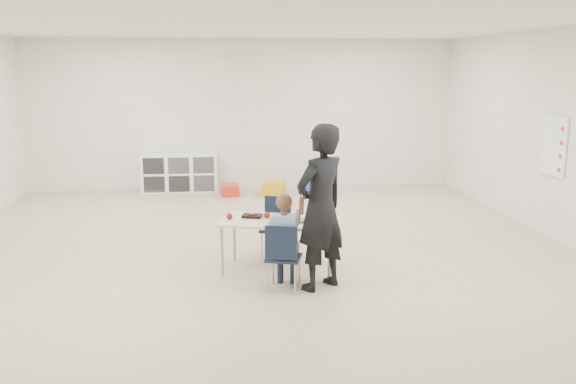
{
  "coord_description": "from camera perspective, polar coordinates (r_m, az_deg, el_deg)",
  "views": [
    {
      "loc": [
        -0.45,
        -7.02,
        2.29
      ],
      "look_at": [
        0.34,
        -0.09,
        0.85
      ],
      "focal_mm": 38.0,
      "sensor_mm": 36.0,
      "label": 1
    }
  ],
  "objects": [
    {
      "name": "bin_red",
      "position": [
        11.07,
        -5.45,
        0.19
      ],
      "size": [
        0.34,
        0.42,
        0.19
      ],
      "primitive_type": "cube",
      "rotation": [
        0.0,
        0.0,
        0.07
      ],
      "color": "red",
      "rests_on": "ground"
    },
    {
      "name": "apple_far",
      "position": [
        6.88,
        -5.5,
        -2.28
      ],
      "size": [
        0.07,
        0.07,
        0.07
      ],
      "primitive_type": "sphere",
      "color": "maroon",
      "rests_on": "table"
    },
    {
      "name": "child",
      "position": [
        6.29,
        -0.4,
        -4.21
      ],
      "size": [
        0.6,
        0.6,
        1.14
      ],
      "primitive_type": null,
      "rotation": [
        0.0,
        0.0,
        -0.28
      ],
      "color": "#A1B7D9",
      "rests_on": "chair_near"
    },
    {
      "name": "bin_yellow",
      "position": [
        11.05,
        -1.36,
        0.35
      ],
      "size": [
        0.48,
        0.57,
        0.24
      ],
      "primitive_type": "cube",
      "rotation": [
        0.0,
        0.0,
        -0.2
      ],
      "color": "gold",
      "rests_on": "ground"
    },
    {
      "name": "chair_near",
      "position": [
        6.35,
        -0.4,
        -6.01
      ],
      "size": [
        0.43,
        0.41,
        0.72
      ],
      "primitive_type": null,
      "rotation": [
        0.0,
        0.0,
        -0.28
      ],
      "color": "black",
      "rests_on": "ground"
    },
    {
      "name": "lunch_tray_far",
      "position": [
        6.97,
        -3.37,
        -2.25
      ],
      "size": [
        0.26,
        0.22,
        0.03
      ],
      "primitive_type": "cube",
      "rotation": [
        0.0,
        0.0,
        -0.28
      ],
      "color": "black",
      "rests_on": "table"
    },
    {
      "name": "room",
      "position": [
        7.09,
        -2.78,
        4.44
      ],
      "size": [
        9.0,
        9.02,
        2.8
      ],
      "color": "#C5B697",
      "rests_on": "ground"
    },
    {
      "name": "bin_blue",
      "position": [
        11.35,
        2.42,
        0.55
      ],
      "size": [
        0.42,
        0.49,
        0.21
      ],
      "primitive_type": "cube",
      "rotation": [
        0.0,
        0.0,
        0.21
      ],
      "color": "blue",
      "rests_on": "ground"
    },
    {
      "name": "lunch_tray_near",
      "position": [
        6.85,
        -0.24,
        -2.47
      ],
      "size": [
        0.26,
        0.22,
        0.03
      ],
      "primitive_type": "cube",
      "rotation": [
        0.0,
        0.0,
        -0.28
      ],
      "color": "black",
      "rests_on": "table"
    },
    {
      "name": "adult",
      "position": [
        6.27,
        3.06,
        -1.47
      ],
      "size": [
        0.76,
        0.71,
        1.73
      ],
      "primitive_type": "imported",
      "rotation": [
        0.0,
        0.0,
        3.78
      ],
      "color": "black",
      "rests_on": "ground"
    },
    {
      "name": "bread_roll",
      "position": [
        6.71,
        1.4,
        -2.61
      ],
      "size": [
        0.09,
        0.09,
        0.07
      ],
      "primitive_type": "ellipsoid",
      "color": "#DEB25B",
      "rests_on": "table"
    },
    {
      "name": "rules_poster",
      "position": [
        8.87,
        23.6,
        3.96
      ],
      "size": [
        0.02,
        0.6,
        0.8
      ],
      "primitive_type": "cube",
      "color": "white",
      "rests_on": "room"
    },
    {
      "name": "table",
      "position": [
        6.91,
        -0.81,
        -5.03
      ],
      "size": [
        1.45,
        1.0,
        0.6
      ],
      "rotation": [
        0.0,
        0.0,
        -0.28
      ],
      "color": "beige",
      "rests_on": "ground"
    },
    {
      "name": "apple_near",
      "position": [
        6.91,
        -1.97,
        -2.18
      ],
      "size": [
        0.07,
        0.07,
        0.07
      ],
      "primitive_type": "sphere",
      "color": "maroon",
      "rests_on": "table"
    },
    {
      "name": "cubby_shelf",
      "position": [
        11.49,
        -10.11,
        1.76
      ],
      "size": [
        1.4,
        0.4,
        0.7
      ],
      "primitive_type": "cube",
      "color": "white",
      "rests_on": "ground"
    },
    {
      "name": "milk_carton",
      "position": [
        6.67,
        -0.57,
        -2.56
      ],
      "size": [
        0.09,
        0.09,
        0.1
      ],
      "primitive_type": "cube",
      "rotation": [
        0.0,
        0.0,
        -0.28
      ],
      "color": "white",
      "rests_on": "table"
    },
    {
      "name": "chair_far",
      "position": [
        7.44,
        -1.17,
        -3.36
      ],
      "size": [
        0.43,
        0.41,
        0.72
      ],
      "primitive_type": null,
      "rotation": [
        0.0,
        0.0,
        -0.28
      ],
      "color": "black",
      "rests_on": "ground"
    }
  ]
}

